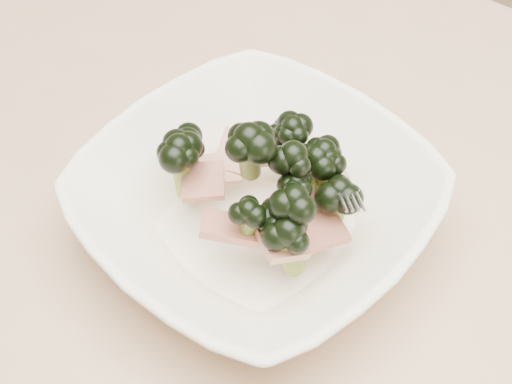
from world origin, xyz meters
TOP-DOWN VIEW (x-y plane):
  - dining_table at (0.00, 0.00)m, footprint 1.20×0.80m
  - broccoli_dish at (-0.06, -0.03)m, footprint 0.31×0.31m

SIDE VIEW (x-z plane):
  - dining_table at x=0.00m, z-range 0.28..1.03m
  - broccoli_dish at x=-0.06m, z-range 0.72..0.86m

